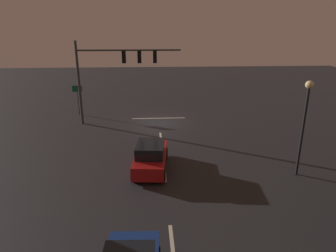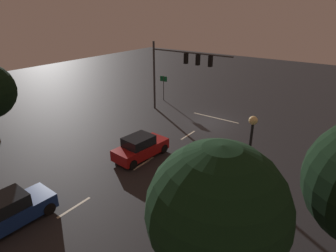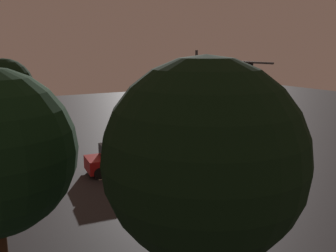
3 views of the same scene
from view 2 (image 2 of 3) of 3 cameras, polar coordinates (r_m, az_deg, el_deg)
The scene contains 11 objects.
ground_plane at distance 28.24m, azimuth 8.35°, elevation 0.91°, with size 80.00×80.00×0.00m, color #232326.
traffic_signal_assembly at distance 28.64m, azimuth 2.23°, elevation 12.08°, with size 8.85×0.47×7.18m.
lane_dash_far at distance 25.01m, azimuth 4.03°, elevation -1.83°, with size 2.20×0.16×0.01m, color beige.
lane_dash_mid at distance 20.70m, azimuth -4.89°, elevation -7.44°, with size 2.20×0.16×0.01m, color beige.
lane_dash_near at distance 17.41m, azimuth -18.24°, elevation -15.17°, with size 2.20×0.16×0.01m, color beige.
stop_bar at distance 29.24m, azimuth 9.46°, elevation 1.63°, with size 5.00×0.16×0.01m, color beige.
car_approaching at distance 21.20m, azimuth -5.53°, elevation -4.25°, with size 2.27×4.50×1.70m.
car_distant at distance 17.11m, azimuth -29.24°, elevation -14.67°, with size 2.06×4.43×1.70m.
street_lamp_left_kerb at distance 14.97m, azimuth 16.04°, elevation -4.21°, with size 0.44×0.44×5.52m.
route_sign at distance 33.86m, azimuth -0.89°, elevation 8.62°, with size 0.90×0.17×2.96m.
tree_left_near at distance 9.14m, azimuth 9.76°, elevation -16.38°, with size 4.42×4.42×6.88m.
Camera 2 is at (-11.85, 23.43, 10.37)m, focal length 30.49 mm.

